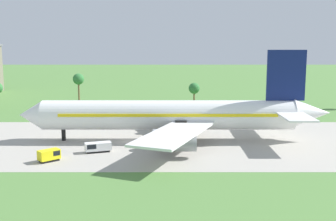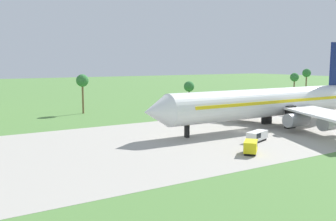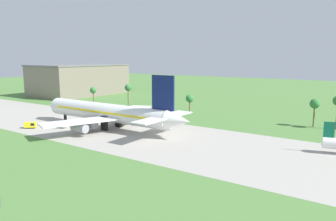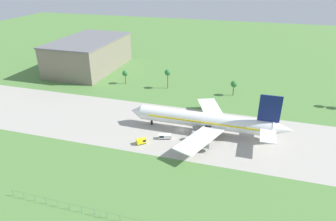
{
  "view_description": "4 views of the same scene",
  "coord_description": "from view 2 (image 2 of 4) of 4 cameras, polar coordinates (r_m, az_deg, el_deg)",
  "views": [
    {
      "loc": [
        8.77,
        -90.1,
        21.88
      ],
      "look_at": [
        8.77,
        0.94,
        6.74
      ],
      "focal_mm": 45.0,
      "sensor_mm": 36.0,
      "label": 1
    },
    {
      "loc": [
        -55.88,
        -59.24,
        14.94
      ],
      "look_at": [
        -18.79,
        0.94,
        5.74
      ],
      "focal_mm": 40.0,
      "sensor_mm": 36.0,
      "label": 2
    },
    {
      "loc": [
        94.08,
        -82.12,
        25.78
      ],
      "look_at": [
        36.32,
        0.94,
        8.97
      ],
      "focal_mm": 35.0,
      "sensor_mm": 36.0,
      "label": 3
    },
    {
      "loc": [
        26.37,
        -110.35,
        63.94
      ],
      "look_at": [
        -7.97,
        5.0,
        6.0
      ],
      "focal_mm": 32.0,
      "sensor_mm": 36.0,
      "label": 4
    }
  ],
  "objects": [
    {
      "name": "ground_plane",
      "position": [
        82.8,
        11.5,
        -3.13
      ],
      "size": [
        600.0,
        600.0,
        0.0
      ],
      "primitive_type": "plane",
      "color": "#517F3D"
    },
    {
      "name": "taxiway_strip",
      "position": [
        82.79,
        11.5,
        -3.12
      ],
      "size": [
        320.0,
        44.0,
        0.02
      ],
      "color": "#A8A399",
      "rests_on": "ground_plane"
    },
    {
      "name": "jet_airliner",
      "position": [
        90.1,
        16.09,
        1.22
      ],
      "size": [
        68.35,
        52.76,
        19.95
      ],
      "color": "white",
      "rests_on": "ground_plane"
    },
    {
      "name": "baggage_tug",
      "position": [
        62.9,
        12.5,
        -5.4
      ],
      "size": [
        4.17,
        4.01,
        2.16
      ],
      "color": "black",
      "rests_on": "ground_plane"
    },
    {
      "name": "catering_van",
      "position": [
        72.57,
        13.36,
        -3.8
      ],
      "size": [
        5.49,
        3.53,
        1.95
      ],
      "color": "black",
      "rests_on": "ground_plane"
    },
    {
      "name": "palm_tree_row",
      "position": [
        129.75,
        4.24,
        4.4
      ],
      "size": [
        128.53,
        3.6,
        12.09
      ],
      "color": "brown",
      "rests_on": "ground_plane"
    }
  ]
}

